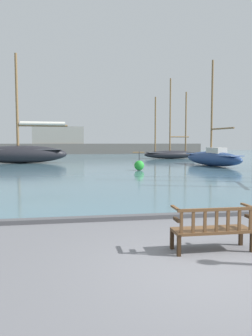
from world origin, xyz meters
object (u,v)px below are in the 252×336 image
object	(u,v)px
sailboat_outer_port	(171,153)
sailboat_nearest_starboard	(21,152)
park_bench	(212,228)
sailboat_outer_starboard	(212,157)
channel_buoy	(139,165)

from	to	relation	value
sailboat_outer_port	sailboat_nearest_starboard	distance (m)	19.72
park_bench	sailboat_outer_starboard	xyz separation A→B (m)	(10.08, 22.12, 0.39)
park_bench	sailboat_nearest_starboard	world-z (taller)	sailboat_nearest_starboard
sailboat_outer_port	channel_buoy	bearing A→B (deg)	-114.69
park_bench	channel_buoy	world-z (taller)	channel_buoy
sailboat_outer_port	channel_buoy	size ratio (longest dim) A/B	7.25
sailboat_outer_port	sailboat_outer_starboard	size ratio (longest dim) A/B	1.11
sailboat_outer_port	sailboat_nearest_starboard	world-z (taller)	sailboat_nearest_starboard
sailboat_outer_starboard	park_bench	bearing A→B (deg)	-114.50
sailboat_nearest_starboard	sailboat_outer_port	bearing A→B (deg)	20.88
park_bench	sailboat_nearest_starboard	size ratio (longest dim) A/B	0.14
sailboat_outer_starboard	channel_buoy	distance (m)	8.54
sailboat_nearest_starboard	channel_buoy	world-z (taller)	sailboat_nearest_starboard
sailboat_nearest_starboard	sailboat_outer_starboard	bearing A→B (deg)	-21.27
sailboat_outer_port	sailboat_outer_starboard	xyz separation A→B (m)	(-0.49, -14.01, -0.03)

